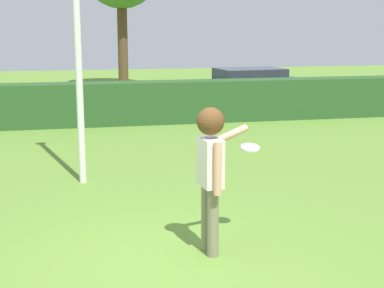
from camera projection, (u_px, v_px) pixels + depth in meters
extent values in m
plane|color=olive|center=(172.00, 265.00, 6.69)|extent=(60.00, 60.00, 0.00)
cylinder|color=#77755A|center=(207.00, 217.00, 7.06)|extent=(0.14, 0.14, 0.84)
cylinder|color=#77755A|center=(213.00, 222.00, 6.87)|extent=(0.14, 0.14, 0.84)
cube|color=silver|center=(210.00, 162.00, 6.82)|extent=(0.26, 0.40, 0.58)
cylinder|color=tan|center=(225.00, 137.00, 7.08)|extent=(0.62, 0.16, 0.30)
cylinder|color=tan|center=(218.00, 169.00, 6.61)|extent=(0.09, 0.09, 0.62)
sphere|color=tan|center=(210.00, 124.00, 6.73)|extent=(0.22, 0.22, 0.22)
sphere|color=#56361C|center=(210.00, 121.00, 6.72)|extent=(0.33, 0.33, 0.33)
cylinder|color=white|center=(250.00, 148.00, 7.35)|extent=(0.24, 0.24, 0.07)
cylinder|color=silver|center=(76.00, 6.00, 9.59)|extent=(0.12, 0.12, 6.05)
cube|color=#295024|center=(107.00, 104.00, 16.00)|extent=(26.92, 0.90, 1.16)
cube|color=#263FA5|center=(249.00, 88.00, 20.00)|extent=(4.36, 2.16, 0.55)
cube|color=#2D333D|center=(250.00, 74.00, 19.91)|extent=(2.36, 1.80, 0.40)
cylinder|color=black|center=(276.00, 92.00, 21.31)|extent=(0.61, 0.17, 0.60)
cylinder|color=black|center=(299.00, 97.00, 19.73)|extent=(0.61, 0.17, 0.60)
cylinder|color=black|center=(201.00, 95.00, 20.38)|extent=(0.61, 0.17, 0.60)
cylinder|color=black|center=(219.00, 101.00, 18.80)|extent=(0.61, 0.17, 0.60)
cylinder|color=brown|center=(123.00, 41.00, 25.02)|extent=(0.43, 0.43, 4.07)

